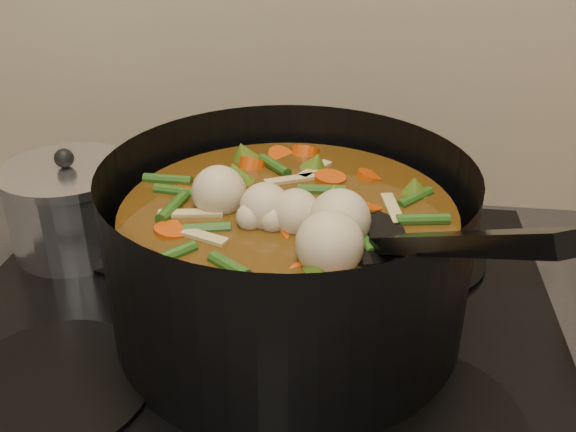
# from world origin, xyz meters

# --- Properties ---
(stovetop) EXTENTS (0.62, 0.54, 0.03)m
(stovetop) POSITION_xyz_m (0.00, 1.93, 0.92)
(stovetop) COLOR black
(stovetop) RESTS_ON counter
(stockpot) EXTENTS (0.42, 0.46, 0.25)m
(stockpot) POSITION_xyz_m (0.04, 1.92, 1.01)
(stockpot) COLOR black
(stockpot) RESTS_ON stovetop
(saucepan) EXTENTS (0.16, 0.16, 0.13)m
(saucepan) POSITION_xyz_m (-0.24, 2.04, 0.98)
(saucepan) COLOR silver
(saucepan) RESTS_ON stovetop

